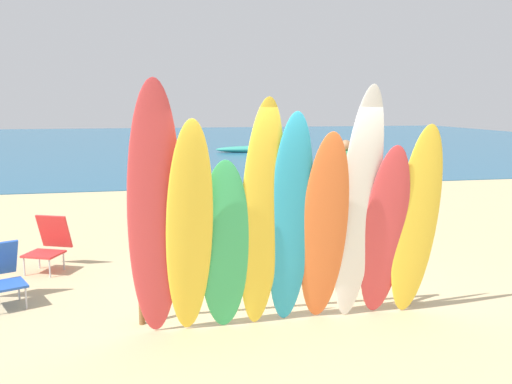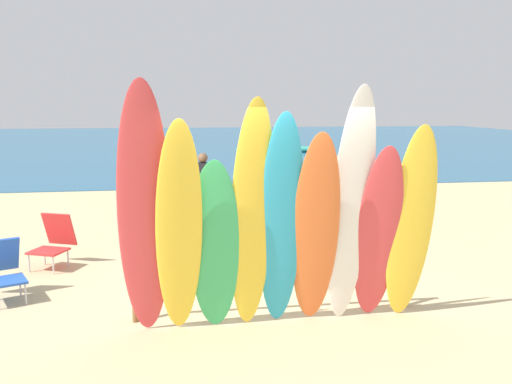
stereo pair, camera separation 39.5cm
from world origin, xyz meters
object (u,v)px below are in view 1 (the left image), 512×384
(surfboard_yellow_1, at_px, (189,232))
(surfboard_teal_4, at_px, (290,223))
(beachgoer_near_rack, at_px, (195,183))
(surfboard_white_6, at_px, (358,208))
(distant_boat, at_px, (261,149))
(beachgoer_by_water, at_px, (345,173))
(beachgoer_photographing, at_px, (334,189))
(surfboard_green_2, at_px, (224,247))
(surfboard_red_7, at_px, (384,233))
(surfboard_orange_5, at_px, (324,231))
(beach_chair_blue, at_px, (0,272))
(surfboard_yellow_8, at_px, (416,223))
(surfboard_red_0, at_px, (154,215))
(surfboard_yellow_3, at_px, (262,218))
(beach_chair_red, at_px, (49,242))
(surfboard_rack, at_px, (282,272))

(surfboard_yellow_1, bearing_deg, surfboard_teal_4, 0.70)
(beachgoer_near_rack, bearing_deg, surfboard_white_6, -48.35)
(surfboard_teal_4, xyz_separation_m, distant_boat, (4.29, 21.81, -1.07))
(beachgoer_by_water, height_order, beachgoer_photographing, beachgoer_by_water)
(surfboard_green_2, xyz_separation_m, beachgoer_by_water, (3.52, 5.66, 0.01))
(surfboard_teal_4, relative_size, surfboard_white_6, 0.91)
(surfboard_red_7, height_order, distant_boat, surfboard_red_7)
(surfboard_yellow_1, bearing_deg, surfboard_orange_5, -0.82)
(surfboard_green_2, relative_size, beach_chair_blue, 2.30)
(surfboard_white_6, bearing_deg, surfboard_teal_4, 175.25)
(beachgoer_photographing, bearing_deg, surfboard_teal_4, -150.37)
(surfboard_yellow_1, bearing_deg, surfboard_yellow_8, -1.46)
(surfboard_red_0, bearing_deg, surfboard_teal_4, -0.45)
(distant_boat, bearing_deg, surfboard_yellow_3, -101.94)
(surfboard_green_2, distance_m, beach_chair_red, 3.71)
(surfboard_red_7, relative_size, beachgoer_by_water, 1.24)
(surfboard_orange_5, bearing_deg, beachgoer_by_water, 72.52)
(distant_boat, bearing_deg, beach_chair_red, -111.13)
(surfboard_teal_4, height_order, beach_chair_blue, surfboard_teal_4)
(surfboard_teal_4, bearing_deg, surfboard_white_6, 2.28)
(surfboard_rack, relative_size, surfboard_white_6, 1.24)
(surfboard_rack, bearing_deg, surfboard_green_2, -149.57)
(surfboard_yellow_8, bearing_deg, beach_chair_red, 148.69)
(surfboard_orange_5, relative_size, surfboard_yellow_8, 0.99)
(surfboard_teal_4, height_order, surfboard_yellow_8, surfboard_teal_4)
(surfboard_teal_4, distance_m, beachgoer_near_rack, 5.73)
(surfboard_yellow_1, height_order, beach_chair_red, surfboard_yellow_1)
(beachgoer_by_water, bearing_deg, beach_chair_red, -133.43)
(surfboard_green_2, distance_m, surfboard_teal_4, 0.77)
(surfboard_teal_4, bearing_deg, surfboard_green_2, -179.97)
(beachgoer_by_water, relative_size, beach_chair_red, 2.07)
(surfboard_red_0, relative_size, beach_chair_red, 3.40)
(surfboard_red_0, distance_m, beach_chair_red, 3.48)
(beach_chair_blue, bearing_deg, surfboard_white_6, -44.08)
(beachgoer_photographing, bearing_deg, distant_boat, 47.95)
(surfboard_rack, distance_m, beachgoer_near_rack, 5.25)
(surfboard_white_6, distance_m, surfboard_yellow_8, 0.75)
(surfboard_yellow_8, relative_size, beach_chair_red, 2.82)
(surfboard_rack, xyz_separation_m, distant_boat, (4.26, 21.33, -0.36))
(surfboard_yellow_3, xyz_separation_m, surfboard_orange_5, (0.71, -0.00, -0.18))
(beachgoer_photographing, bearing_deg, surfboard_red_7, -135.92)
(surfboard_green_2, distance_m, beachgoer_by_water, 6.67)
(surfboard_orange_5, bearing_deg, surfboard_green_2, -177.04)
(beach_chair_blue, xyz_separation_m, distant_boat, (7.69, 20.31, -0.26))
(beachgoer_near_rack, distance_m, beach_chair_red, 3.76)
(surfboard_rack, height_order, surfboard_yellow_1, surfboard_yellow_1)
(beach_chair_red, bearing_deg, distant_boat, 92.19)
(surfboard_yellow_3, distance_m, beachgoer_photographing, 4.63)
(surfboard_rack, height_order, beach_chair_red, beach_chair_red)
(surfboard_red_0, xyz_separation_m, surfboard_yellow_8, (2.98, 0.07, -0.23))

